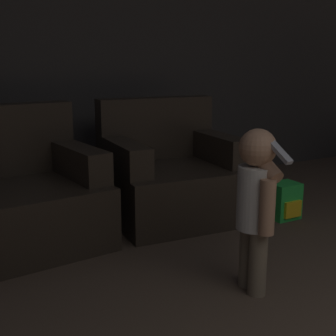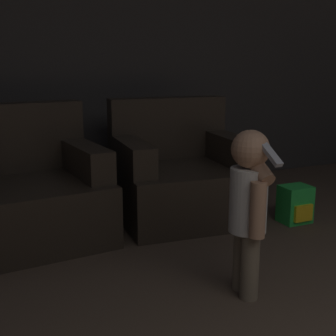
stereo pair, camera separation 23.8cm
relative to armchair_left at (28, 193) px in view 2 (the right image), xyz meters
name	(u,v)px [view 2 (the right image)]	position (x,y,z in m)	size (l,w,h in m)	color
wall_back	(129,37)	(1.02, 0.91, 1.01)	(8.40, 0.05, 2.60)	#33302D
armchair_left	(28,193)	(0.00, 0.00, 0.00)	(0.96, 0.89, 0.84)	black
armchair_right	(180,177)	(1.06, 0.00, 0.00)	(0.95, 0.88, 0.84)	black
person_toddler	(249,200)	(0.85, -1.19, 0.18)	(0.18, 0.32, 0.81)	brown
toy_backpack	(295,204)	(1.74, -0.46, -0.17)	(0.21, 0.19, 0.26)	green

